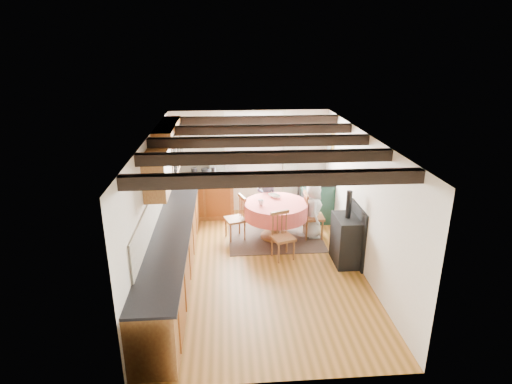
{
  "coord_description": "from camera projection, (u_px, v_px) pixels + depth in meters",
  "views": [
    {
      "loc": [
        -0.58,
        -6.69,
        3.83
      ],
      "look_at": [
        0.0,
        0.8,
        1.15
      ],
      "focal_mm": 29.48,
      "sensor_mm": 36.0,
      "label": 1
    }
  ],
  "objects": [
    {
      "name": "child_far",
      "position": [
        267.0,
        199.0,
        9.19
      ],
      "size": [
        0.51,
        0.42,
        1.21
      ],
      "primitive_type": "imported",
      "rotation": [
        0.0,
        0.0,
        2.8
      ],
      "color": "#3F4155",
      "rests_on": "floor"
    },
    {
      "name": "dining_table",
      "position": [
        276.0,
        220.0,
        8.6
      ],
      "size": [
        1.29,
        1.29,
        0.78
      ],
      "primitive_type": null,
      "color": "#C2685B",
      "rests_on": "floor"
    },
    {
      "name": "worktop_back",
      "position": [
        204.0,
        179.0,
        9.51
      ],
      "size": [
        1.3,
        0.64,
        0.04
      ],
      "primitive_type": "cube",
      "color": "black",
      "rests_on": "base_cabinet_back"
    },
    {
      "name": "window_frame",
      "position": [
        254.0,
        145.0,
        9.64
      ],
      "size": [
        1.34,
        0.03,
        1.54
      ],
      "primitive_type": "cube",
      "color": "white",
      "rests_on": "wall_back"
    },
    {
      "name": "bowl_b",
      "position": [
        276.0,
        197.0,
        8.72
      ],
      "size": [
        0.22,
        0.22,
        0.06
      ],
      "primitive_type": "imported",
      "rotation": [
        0.0,
        0.0,
        6.03
      ],
      "color": "silver",
      "rests_on": "dining_table"
    },
    {
      "name": "curtain_right",
      "position": [
        290.0,
        166.0,
        9.79
      ],
      "size": [
        0.35,
        0.1,
        2.1
      ],
      "primitive_type": "cube",
      "color": "beige",
      "rests_on": "wall_back"
    },
    {
      "name": "canister_tall",
      "position": [
        194.0,
        173.0,
        9.53
      ],
      "size": [
        0.13,
        0.13,
        0.23
      ],
      "primitive_type": "cylinder",
      "color": "#262628",
      "rests_on": "worktop_back"
    },
    {
      "name": "rug",
      "position": [
        275.0,
        237.0,
        8.73
      ],
      "size": [
        1.92,
        1.49,
        0.01
      ],
      "primitive_type": "cube",
      "color": "#42322E",
      "rests_on": "floor"
    },
    {
      "name": "child_right",
      "position": [
        313.0,
        210.0,
        8.6
      ],
      "size": [
        0.42,
        0.61,
        1.19
      ],
      "primitive_type": "imported",
      "rotation": [
        0.0,
        0.0,
        1.5
      ],
      "color": "silver",
      "rests_on": "floor"
    },
    {
      "name": "canister_wide",
      "position": [
        206.0,
        173.0,
        9.56
      ],
      "size": [
        0.19,
        0.19,
        0.21
      ],
      "primitive_type": "cylinder",
      "color": "#262628",
      "rests_on": "worktop_back"
    },
    {
      "name": "worktop_left",
      "position": [
        174.0,
        224.0,
        7.2
      ],
      "size": [
        0.64,
        5.3,
        0.04
      ],
      "primitive_type": "cube",
      "color": "black",
      "rests_on": "base_cabinet_left"
    },
    {
      "name": "wall_cabinet_solid",
      "position": [
        158.0,
        173.0,
        6.57
      ],
      "size": [
        0.34,
        0.9,
        0.7
      ],
      "primitive_type": "cube",
      "color": "olive",
      "rests_on": "wall_left"
    },
    {
      "name": "beam_b",
      "position": [
        266.0,
        157.0,
        5.89
      ],
      "size": [
        3.6,
        0.16,
        0.16
      ],
      "primitive_type": "cube",
      "color": "black",
      "rests_on": "ceiling"
    },
    {
      "name": "chair_left",
      "position": [
        235.0,
        218.0,
        8.55
      ],
      "size": [
        0.51,
        0.5,
        0.92
      ],
      "primitive_type": null,
      "rotation": [
        0.0,
        0.0,
        -1.27
      ],
      "color": "brown",
      "rests_on": "floor"
    },
    {
      "name": "wall_left",
      "position": [
        153.0,
        208.0,
        7.07
      ],
      "size": [
        0.0,
        5.5,
        2.4
      ],
      "primitive_type": "cube",
      "color": "silver",
      "rests_on": "ground"
    },
    {
      "name": "beam_c",
      "position": [
        260.0,
        141.0,
        6.83
      ],
      "size": [
        3.6,
        0.16,
        0.16
      ],
      "primitive_type": "cube",
      "color": "black",
      "rests_on": "ceiling"
    },
    {
      "name": "wall_back",
      "position": [
        250.0,
        162.0,
        9.79
      ],
      "size": [
        3.6,
        0.0,
        2.4
      ],
      "primitive_type": "cube",
      "color": "silver",
      "rests_on": "ground"
    },
    {
      "name": "floor",
      "position": [
        259.0,
        266.0,
        7.61
      ],
      "size": [
        3.6,
        5.5,
        0.0
      ],
      "primitive_type": "cube",
      "color": "#A6692B",
      "rests_on": "ground"
    },
    {
      "name": "aga_range",
      "position": [
        315.0,
        198.0,
        9.63
      ],
      "size": [
        0.66,
        1.03,
        0.94
      ],
      "primitive_type": null,
      "color": "#1D4033",
      "rests_on": "floor"
    },
    {
      "name": "beam_d",
      "position": [
        255.0,
        129.0,
        7.77
      ],
      "size": [
        3.6,
        0.16,
        0.16
      ],
      "primitive_type": "cube",
      "color": "black",
      "rests_on": "ceiling"
    },
    {
      "name": "base_cabinet_back",
      "position": [
        205.0,
        198.0,
        9.68
      ],
      "size": [
        1.3,
        0.6,
        0.88
      ],
      "primitive_type": "cube",
      "color": "olive",
      "rests_on": "floor"
    },
    {
      "name": "curtain_rod",
      "position": [
        254.0,
        120.0,
        9.36
      ],
      "size": [
        2.0,
        0.03,
        0.03
      ],
      "primitive_type": "cylinder",
      "rotation": [
        0.0,
        1.57,
        0.0
      ],
      "color": "black",
      "rests_on": "wall_back"
    },
    {
      "name": "beam_a",
      "position": [
        274.0,
        179.0,
        4.95
      ],
      "size": [
        3.6,
        0.16,
        0.16
      ],
      "primitive_type": "cube",
      "color": "black",
      "rests_on": "ceiling"
    },
    {
      "name": "wall_cabinet_glass",
      "position": [
        169.0,
        147.0,
        7.96
      ],
      "size": [
        0.34,
        1.8,
        0.9
      ],
      "primitive_type": "cube",
      "color": "olive",
      "rests_on": "wall_left"
    },
    {
      "name": "wall_plate",
      "position": [
        295.0,
        140.0,
        9.66
      ],
      "size": [
        0.3,
        0.02,
        0.3
      ],
      "primitive_type": "cylinder",
      "rotation": [
        1.57,
        0.0,
        0.0
      ],
      "color": "silver",
      "rests_on": "wall_back"
    },
    {
      "name": "cup",
      "position": [
        261.0,
        202.0,
        8.34
      ],
      "size": [
        0.13,
        0.13,
        0.1
      ],
      "primitive_type": "imported",
      "rotation": [
        0.0,
        0.0,
        6.11
      ],
      "color": "silver",
      "rests_on": "dining_table"
    },
    {
      "name": "wall_right",
      "position": [
        362.0,
        202.0,
        7.33
      ],
      "size": [
        0.0,
        5.5,
        2.4
      ],
      "primitive_type": "cube",
      "color": "silver",
      "rests_on": "ground"
    },
    {
      "name": "ceiling",
      "position": [
        260.0,
        136.0,
        6.8
      ],
      "size": [
        3.6,
        5.5,
        0.0
      ],
      "primitive_type": "cube",
      "color": "white",
      "rests_on": "ground"
    },
    {
      "name": "splash_left",
      "position": [
        157.0,
        201.0,
        7.36
      ],
      "size": [
        0.02,
        4.5,
        0.55
      ],
      "primitive_type": "cube",
      "color": "beige",
      "rests_on": "wall_left"
    },
    {
      "name": "window_pane",
      "position": [
        254.0,
        145.0,
        9.65
      ],
      "size": [
        1.2,
        0.01,
        1.4
      ],
      "primitive_type": "cube",
      "color": "white",
      "rests_on": "wall_back"
    },
    {
      "name": "cast_iron_stove",
      "position": [
        347.0,
        228.0,
        7.53
      ],
      "size": [
        0.42,
        0.69,
        1.39
      ],
      "primitive_type": null,
      "color": "black",
      "rests_on": "floor"
    },
    {
      "name": "splash_back",
      "position": [
        206.0,
        163.0,
        9.69
      ],
      "size": [
        1.4,
        0.02,
        0.55
      ],
      "primitive_type": "cube",
      "color": "beige",
      "rests_on": "wall_back"
    },
    {
      "name": "beam_e",
      "position": [
        252.0,
        120.0,
        8.71
      ],
      "size": [
        3.6,
        0.16,
        0.16
      ],
      "primitive_type": "cube",
      "color": "black",
      "rests_on": "ceiling"
    },
    {
      "name": "wall_front",
      "position": [
        281.0,
        296.0,
        4.62
      ],
      "size": [
        3.6,
        0.0,
        2.4
      ],
      "primitive_type": "cube",
      "color": "silver",
      "rests_on": "ground"
    },
    {
      "name": "wall_picture",
      "position": [
        330.0,
        144.0,
        9.32
      ],
      "size": [
        0.04,
        0.5,
        0.6
      ],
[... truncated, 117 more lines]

